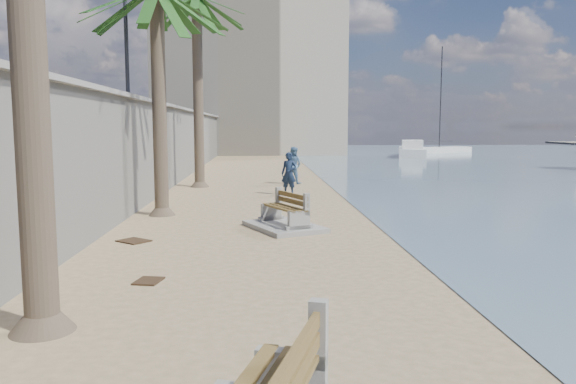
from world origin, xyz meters
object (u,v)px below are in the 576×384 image
person_a (289,170)px  sailboat_west (439,150)px  yacht_far (412,153)px  bench_far (284,214)px  palm_back (196,1)px  person_b (293,163)px

person_a → sailboat_west: (17.13, 34.50, -0.63)m
person_a → yacht_far: bearing=87.6°
bench_far → person_a: bearing=86.0°
bench_far → sailboat_west: (17.63, 41.81, -0.07)m
palm_back → yacht_far: 30.12m
bench_far → palm_back: size_ratio=0.29×
palm_back → bench_far: bearing=-72.6°
person_b → sailboat_west: bearing=-90.9°
yacht_far → person_a: bearing=169.8°
person_a → yacht_far: size_ratio=0.24×
sailboat_west → yacht_far: bearing=-123.9°
person_b → yacht_far: person_b is taller
bench_far → sailboat_west: size_ratio=0.24×
person_a → person_b: bearing=106.2°
person_b → sailboat_west: (16.70, 30.20, -0.62)m
bench_far → palm_back: (-3.28, 10.46, 7.59)m
palm_back → person_a: (3.79, -3.15, -7.03)m
bench_far → sailboat_west: 45.37m
bench_far → person_b: bearing=85.4°
person_a → yacht_far: 30.06m
bench_far → person_b: size_ratio=1.36×
palm_back → yacht_far: palm_back is taller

